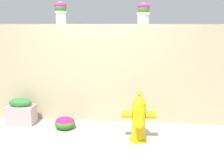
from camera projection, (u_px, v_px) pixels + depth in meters
ground_plane at (92, 147)px, 3.93m from camera, size 24.00×24.00×0.00m
stone_wall at (102, 73)px, 4.93m from camera, size 5.44×0.33×1.89m
potted_plant_1 at (61, 10)px, 4.72m from camera, size 0.23×0.23×0.42m
potted_plant_2 at (143, 12)px, 4.62m from camera, size 0.25×0.25×0.39m
fire_hydrant at (139, 118)px, 4.08m from camera, size 0.57×0.45×0.84m
flower_bush_left at (65, 123)px, 4.61m from camera, size 0.38×0.34×0.22m
planter_box at (21, 112)px, 4.81m from camera, size 0.52×0.30×0.51m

